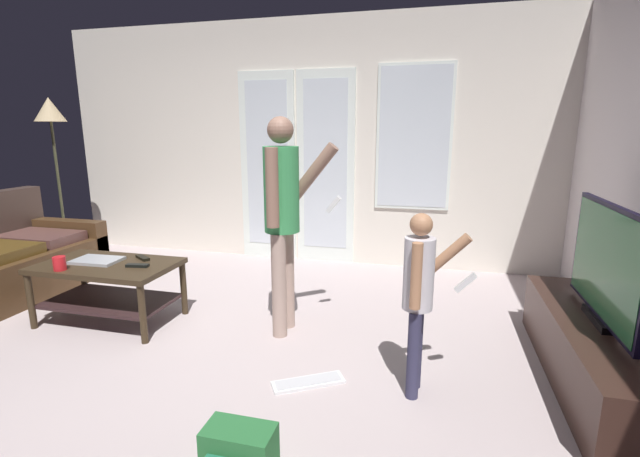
{
  "coord_description": "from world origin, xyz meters",
  "views": [
    {
      "loc": [
        1.5,
        -2.34,
        1.5
      ],
      "look_at": [
        0.77,
        0.51,
        0.85
      ],
      "focal_mm": 24.93,
      "sensor_mm": 36.0,
      "label": 1
    }
  ],
  "objects_px": {
    "floor_lamp": "(51,121)",
    "person_child": "(420,289)",
    "flat_screen_tv": "(606,264)",
    "dvd_remote_slim": "(143,258)",
    "person_adult": "(283,208)",
    "laptop_closed": "(97,260)",
    "loose_keyboard": "(308,382)",
    "tv_remote_black": "(137,266)",
    "coffee_table": "(108,279)",
    "tv_stand": "(594,353)",
    "backpack": "(239,451)",
    "cup_near_edge": "(60,263)"
  },
  "relations": [
    {
      "from": "floor_lamp",
      "to": "person_child",
      "type": "bearing_deg",
      "value": -23.23
    },
    {
      "from": "flat_screen_tv",
      "to": "dvd_remote_slim",
      "type": "distance_m",
      "value": 3.24
    },
    {
      "from": "person_adult",
      "to": "laptop_closed",
      "type": "xyz_separation_m",
      "value": [
        -1.51,
        -0.15,
        -0.46
      ]
    },
    {
      "from": "loose_keyboard",
      "to": "tv_remote_black",
      "type": "distance_m",
      "value": 1.63
    },
    {
      "from": "dvd_remote_slim",
      "to": "flat_screen_tv",
      "type": "bearing_deg",
      "value": 28.65
    },
    {
      "from": "coffee_table",
      "to": "floor_lamp",
      "type": "height_order",
      "value": "floor_lamp"
    },
    {
      "from": "floor_lamp",
      "to": "loose_keyboard",
      "type": "height_order",
      "value": "floor_lamp"
    },
    {
      "from": "person_child",
      "to": "tv_stand",
      "type": "bearing_deg",
      "value": 19.06
    },
    {
      "from": "person_child",
      "to": "loose_keyboard",
      "type": "relative_size",
      "value": 2.4
    },
    {
      "from": "loose_keyboard",
      "to": "tv_remote_black",
      "type": "height_order",
      "value": "tv_remote_black"
    },
    {
      "from": "laptop_closed",
      "to": "dvd_remote_slim",
      "type": "height_order",
      "value": "same"
    },
    {
      "from": "person_adult",
      "to": "tv_remote_black",
      "type": "bearing_deg",
      "value": -170.19
    },
    {
      "from": "floor_lamp",
      "to": "laptop_closed",
      "type": "distance_m",
      "value": 2.37
    },
    {
      "from": "coffee_table",
      "to": "dvd_remote_slim",
      "type": "height_order",
      "value": "dvd_remote_slim"
    },
    {
      "from": "loose_keyboard",
      "to": "laptop_closed",
      "type": "relative_size",
      "value": 1.25
    },
    {
      "from": "floor_lamp",
      "to": "loose_keyboard",
      "type": "bearing_deg",
      "value": -27.86
    },
    {
      "from": "backpack",
      "to": "dvd_remote_slim",
      "type": "distance_m",
      "value": 2.07
    },
    {
      "from": "loose_keyboard",
      "to": "dvd_remote_slim",
      "type": "height_order",
      "value": "dvd_remote_slim"
    },
    {
      "from": "laptop_closed",
      "to": "dvd_remote_slim",
      "type": "distance_m",
      "value": 0.34
    },
    {
      "from": "coffee_table",
      "to": "laptop_closed",
      "type": "relative_size",
      "value": 2.97
    },
    {
      "from": "floor_lamp",
      "to": "tv_remote_black",
      "type": "height_order",
      "value": "floor_lamp"
    },
    {
      "from": "person_child",
      "to": "person_adult",
      "type": "bearing_deg",
      "value": 149.81
    },
    {
      "from": "tv_stand",
      "to": "loose_keyboard",
      "type": "distance_m",
      "value": 1.72
    },
    {
      "from": "loose_keyboard",
      "to": "floor_lamp",
      "type": "bearing_deg",
      "value": 152.14
    },
    {
      "from": "coffee_table",
      "to": "tv_remote_black",
      "type": "bearing_deg",
      "value": -4.0
    },
    {
      "from": "person_adult",
      "to": "cup_near_edge",
      "type": "distance_m",
      "value": 1.72
    },
    {
      "from": "laptop_closed",
      "to": "dvd_remote_slim",
      "type": "relative_size",
      "value": 2.09
    },
    {
      "from": "loose_keyboard",
      "to": "laptop_closed",
      "type": "xyz_separation_m",
      "value": [
        -1.88,
        0.5,
        0.48
      ]
    },
    {
      "from": "person_adult",
      "to": "backpack",
      "type": "relative_size",
      "value": 5.04
    },
    {
      "from": "flat_screen_tv",
      "to": "person_child",
      "type": "xyz_separation_m",
      "value": [
        -1.02,
        -0.36,
        -0.11
      ]
    },
    {
      "from": "flat_screen_tv",
      "to": "loose_keyboard",
      "type": "xyz_separation_m",
      "value": [
        -1.65,
        -0.44,
        -0.74
      ]
    },
    {
      "from": "flat_screen_tv",
      "to": "person_adult",
      "type": "relative_size",
      "value": 0.66
    },
    {
      "from": "cup_near_edge",
      "to": "floor_lamp",
      "type": "bearing_deg",
      "value": 133.34
    },
    {
      "from": "person_adult",
      "to": "dvd_remote_slim",
      "type": "height_order",
      "value": "person_adult"
    },
    {
      "from": "floor_lamp",
      "to": "cup_near_edge",
      "type": "xyz_separation_m",
      "value": [
        1.5,
        -1.59,
        -1.07
      ]
    },
    {
      "from": "person_child",
      "to": "backpack",
      "type": "relative_size",
      "value": 3.37
    },
    {
      "from": "person_child",
      "to": "laptop_closed",
      "type": "relative_size",
      "value": 3.0
    },
    {
      "from": "cup_near_edge",
      "to": "person_adult",
      "type": "bearing_deg",
      "value": 13.96
    },
    {
      "from": "coffee_table",
      "to": "tv_stand",
      "type": "relative_size",
      "value": 0.63
    },
    {
      "from": "tv_stand",
      "to": "cup_near_edge",
      "type": "height_order",
      "value": "cup_near_edge"
    },
    {
      "from": "tv_remote_black",
      "to": "dvd_remote_slim",
      "type": "bearing_deg",
      "value": 106.35
    },
    {
      "from": "cup_near_edge",
      "to": "person_child",
      "type": "bearing_deg",
      "value": -3.84
    },
    {
      "from": "tv_stand",
      "to": "person_adult",
      "type": "xyz_separation_m",
      "value": [
        -2.02,
        0.22,
        0.75
      ]
    },
    {
      "from": "loose_keyboard",
      "to": "flat_screen_tv",
      "type": "bearing_deg",
      "value": 14.81
    },
    {
      "from": "coffee_table",
      "to": "backpack",
      "type": "xyz_separation_m",
      "value": [
        1.67,
        -1.24,
        -0.24
      ]
    },
    {
      "from": "coffee_table",
      "to": "laptop_closed",
      "type": "distance_m",
      "value": 0.18
    },
    {
      "from": "person_child",
      "to": "floor_lamp",
      "type": "relative_size",
      "value": 0.58
    },
    {
      "from": "backpack",
      "to": "tv_stand",
      "type": "bearing_deg",
      "value": 34.07
    },
    {
      "from": "flat_screen_tv",
      "to": "tv_remote_black",
      "type": "relative_size",
      "value": 6.18
    },
    {
      "from": "person_adult",
      "to": "tv_remote_black",
      "type": "distance_m",
      "value": 1.22
    }
  ]
}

